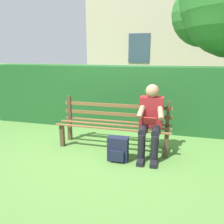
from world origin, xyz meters
The scene contains 6 objects.
ground centered at (0.00, 0.00, 0.00)m, with size 60.00×60.00×0.00m, color #517F38.
park_bench centered at (0.00, -0.07, 0.43)m, with size 2.00×0.48×0.87m.
person_seated centered at (-0.65, 0.10, 0.62)m, with size 0.44×0.73×1.17m.
hedge_backdrop centered at (-0.12, -1.21, 0.72)m, with size 6.58×0.68×1.45m.
building_facade centered at (-1.96, -7.57, 3.33)m, with size 9.48×2.86×6.66m.
backpack centered at (-0.19, 0.46, 0.19)m, with size 0.32×0.24×0.39m.
Camera 1 is at (-0.89, 3.58, 1.65)m, focal length 35.28 mm.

